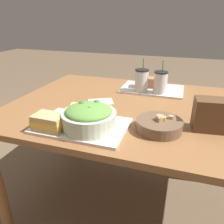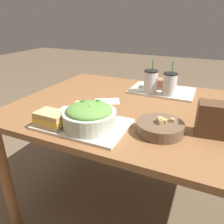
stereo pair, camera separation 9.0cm
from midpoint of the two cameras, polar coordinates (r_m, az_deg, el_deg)
ground_plane at (r=1.61m, az=4.50°, el=-23.30°), size 12.00×12.00×0.00m
dining_table at (r=1.22m, az=5.47°, el=-2.23°), size 1.44×0.99×0.73m
tray_near at (r=0.98m, az=-10.51°, el=-3.59°), size 0.40×0.26×0.01m
tray_far at (r=1.46m, az=8.67°, el=5.91°), size 0.40×0.26×0.01m
salad_bowl at (r=0.92m, az=-8.82°, el=-1.29°), size 0.23×0.23×0.11m
soup_bowl at (r=0.94m, az=9.56°, el=-3.35°), size 0.20×0.20×0.07m
sandwich_near at (r=0.96m, az=-18.64°, el=-2.50°), size 0.14×0.09×0.06m
baguette_near at (r=1.04m, az=-8.66°, el=0.56°), size 0.16×0.06×0.06m
sandwich_far at (r=1.47m, az=7.21°, el=7.68°), size 0.16×0.11×0.06m
drink_cup_dark at (r=1.37m, az=5.85°, el=8.00°), size 0.08×0.08×0.21m
drink_cup_red at (r=1.35m, az=10.64°, el=7.40°), size 0.08×0.08×0.20m
chip_bag at (r=0.98m, az=21.84°, el=-0.73°), size 0.14×0.10×0.14m
napkin_folded at (r=1.24m, az=-5.05°, el=2.66°), size 0.17×0.15×0.00m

